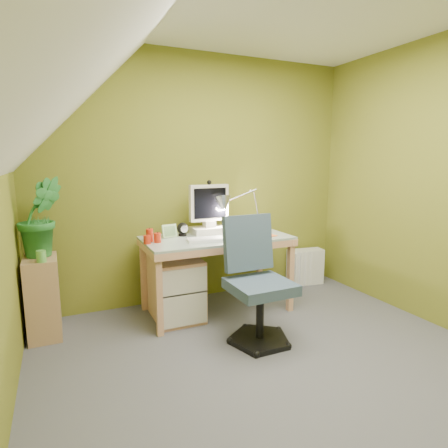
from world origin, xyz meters
name	(u,v)px	position (x,y,z in m)	size (l,w,h in m)	color
floor	(286,376)	(0.00, 0.00, -0.01)	(3.20, 3.20, 0.01)	#515156
wall_back	(199,179)	(0.00, 1.60, 1.20)	(3.20, 0.01, 2.40)	olive
slope_ceiling	(115,61)	(-1.00, 0.00, 1.85)	(1.10, 3.20, 1.10)	white
desk	(217,274)	(0.01, 1.18, 0.35)	(1.31, 0.66, 0.70)	tan
monitor	(209,204)	(0.01, 1.36, 0.98)	(0.41, 0.24, 0.56)	silver
speaker_left	(183,229)	(-0.26, 1.34, 0.77)	(0.10, 0.10, 0.12)	black
speaker_right	(236,226)	(0.28, 1.34, 0.76)	(0.09, 0.09, 0.11)	black
keyboard	(214,239)	(-0.07, 1.04, 0.72)	(0.46, 0.15, 0.02)	white
mousepad	(261,236)	(0.39, 1.04, 0.71)	(0.25, 0.18, 0.01)	orange
mouse	(261,234)	(0.39, 1.04, 0.72)	(0.11, 0.07, 0.04)	white
amber_tumbler	(238,231)	(0.19, 1.10, 0.75)	(0.07, 0.07, 0.09)	#994916
candle_cluster	(151,236)	(-0.59, 1.19, 0.76)	(0.14, 0.13, 0.11)	red
photo_frame_red	(251,225)	(0.43, 1.30, 0.76)	(0.14, 0.02, 0.12)	red
photo_frame_blue	(262,223)	(0.57, 1.34, 0.76)	(0.14, 0.02, 0.12)	navy
photo_frame_green	(169,231)	(-0.39, 1.32, 0.76)	(0.14, 0.02, 0.12)	#B3DF99
desk_lamp	(251,200)	(0.46, 1.36, 1.00)	(0.55, 0.23, 0.59)	#B3B3B7
side_ledge	(43,297)	(-1.45, 1.26, 0.32)	(0.24, 0.37, 0.65)	tan
potted_plant	(41,217)	(-1.42, 1.31, 0.96)	(0.34, 0.28, 0.62)	#25712C
green_cup	(41,256)	(-1.43, 1.11, 0.69)	(0.07, 0.07, 0.09)	#5AA344
task_chair	(260,285)	(0.07, 0.47, 0.46)	(0.51, 0.51, 0.92)	#384B5D
radiator	(305,267)	(1.21, 1.46, 0.20)	(0.40, 0.16, 0.40)	silver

